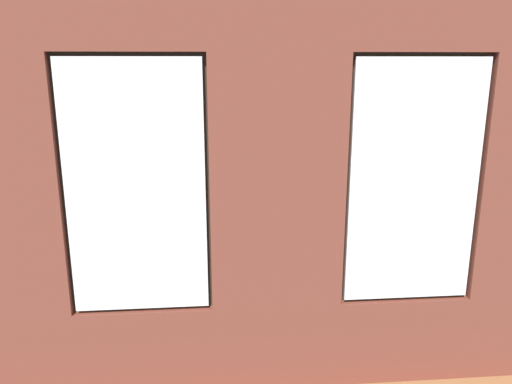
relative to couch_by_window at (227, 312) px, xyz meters
The scene contains 16 objects.
ground_plane 2.26m from the couch_by_window, 99.97° to the right, with size 7.28×6.44×0.10m, color #99663D.
brick_wall_with_windows 1.57m from the couch_by_window, 120.71° to the left, with size 6.68×0.30×3.44m.
couch_by_window is the anchor object (origin of this frame).
couch_left 3.48m from the couch_by_window, 150.35° to the right, with size 1.01×2.13×0.80m.
coffee_table 2.24m from the couch_by_window, 104.39° to the right, with size 1.52×0.90×0.46m.
cup_ceramic 2.15m from the couch_by_window, 108.24° to the right, with size 0.08×0.08×0.10m, color #4C4C51.
candle_jar 2.52m from the couch_by_window, 112.73° to the right, with size 0.08×0.08×0.10m, color #B7333D.
table_plant_small 2.32m from the couch_by_window, 99.13° to the right, with size 0.12×0.12×0.19m.
remote_silver 2.04m from the couch_by_window, 92.84° to the right, with size 0.05×0.17×0.02m, color #B2B2B7.
media_console 3.31m from the couch_by_window, 38.03° to the right, with size 1.12×0.42×0.48m, color black.
tv_flatscreen 3.35m from the couch_by_window, 38.06° to the right, with size 1.04×0.20×0.71m.
papasan_chair 4.00m from the couch_by_window, 96.57° to the right, with size 1.07×1.07×0.68m.
potted_plant_between_couches 1.55m from the couch_by_window, behind, with size 0.96×0.93×1.48m.
potted_plant_by_left_couch 4.14m from the couch_by_window, 129.31° to the right, with size 0.34×0.34×0.55m.
potted_plant_corner_near_left 5.45m from the couch_by_window, 125.53° to the right, with size 1.11×1.03×1.31m.
potted_plant_foreground_right 4.96m from the couch_by_window, 62.17° to the right, with size 1.00×0.87×1.40m.
Camera 1 is at (0.49, 6.48, 2.63)m, focal length 35.00 mm.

